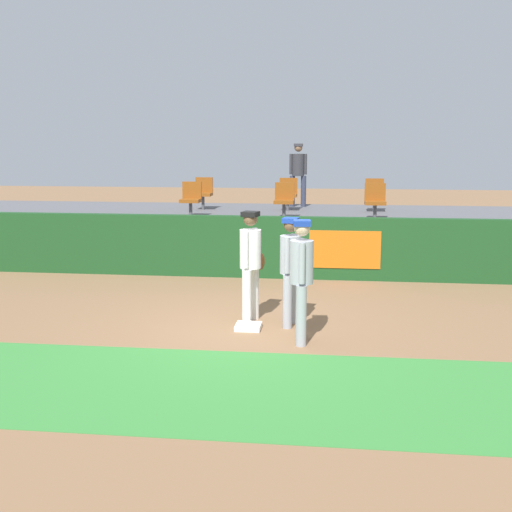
% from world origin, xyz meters
% --- Properties ---
extents(ground_plane, '(60.00, 60.00, 0.00)m').
position_xyz_m(ground_plane, '(0.00, 0.00, 0.00)').
color(ground_plane, '#846042').
extents(grass_foreground_strip, '(18.00, 2.80, 0.01)m').
position_xyz_m(grass_foreground_strip, '(0.00, -2.59, 0.00)').
color(grass_foreground_strip, '#388438').
rests_on(grass_foreground_strip, ground_plane).
extents(first_base, '(0.40, 0.40, 0.08)m').
position_xyz_m(first_base, '(-0.02, -0.04, 0.04)').
color(first_base, white).
rests_on(first_base, ground_plane).
extents(player_fielder_home, '(0.44, 0.54, 1.82)m').
position_xyz_m(player_fielder_home, '(-0.04, 0.42, 1.05)').
color(player_fielder_home, white).
rests_on(player_fielder_home, ground_plane).
extents(player_runner_visitor, '(0.37, 0.51, 1.82)m').
position_xyz_m(player_runner_visitor, '(0.84, -0.63, 1.06)').
color(player_runner_visitor, '#9EA3AD').
rests_on(player_runner_visitor, ground_plane).
extents(player_coach_visitor, '(0.39, 0.48, 1.75)m').
position_xyz_m(player_coach_visitor, '(0.62, 0.24, 1.02)').
color(player_coach_visitor, '#9EA3AD').
rests_on(player_coach_visitor, ground_plane).
extents(field_wall, '(18.00, 0.26, 1.34)m').
position_xyz_m(field_wall, '(0.01, 3.93, 0.67)').
color(field_wall, '#19471E').
rests_on(field_wall, ground_plane).
extents(bleacher_platform, '(18.00, 4.80, 1.12)m').
position_xyz_m(bleacher_platform, '(0.00, 6.50, 0.56)').
color(bleacher_platform, '#59595E').
rests_on(bleacher_platform, ground_plane).
extents(seat_back_left, '(0.46, 0.44, 0.84)m').
position_xyz_m(seat_back_left, '(-2.18, 7.17, 1.60)').
color(seat_back_left, '#4C4C51').
rests_on(seat_back_left, bleacher_platform).
extents(seat_back_center, '(0.46, 0.44, 0.84)m').
position_xyz_m(seat_back_center, '(0.07, 7.17, 1.60)').
color(seat_back_center, '#4C4C51').
rests_on(seat_back_center, bleacher_platform).
extents(seat_front_center, '(0.46, 0.44, 0.84)m').
position_xyz_m(seat_front_center, '(0.11, 5.37, 1.59)').
color(seat_front_center, '#4C4C51').
rests_on(seat_front_center, bleacher_platform).
extents(seat_front_right, '(0.48, 0.44, 0.84)m').
position_xyz_m(seat_front_right, '(2.21, 5.37, 1.60)').
color(seat_front_right, '#4C4C51').
rests_on(seat_front_right, bleacher_platform).
extents(seat_back_right, '(0.47, 0.44, 0.84)m').
position_xyz_m(seat_back_right, '(2.30, 7.17, 1.60)').
color(seat_back_right, '#4C4C51').
rests_on(seat_back_right, bleacher_platform).
extents(seat_front_left, '(0.46, 0.44, 0.84)m').
position_xyz_m(seat_front_left, '(-2.12, 5.37, 1.60)').
color(seat_front_left, '#4C4C51').
rests_on(seat_front_left, bleacher_platform).
extents(spectator_hooded, '(0.48, 0.33, 1.72)m').
position_xyz_m(spectator_hooded, '(0.26, 8.16, 2.12)').
color(spectator_hooded, '#33384C').
rests_on(spectator_hooded, bleacher_platform).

